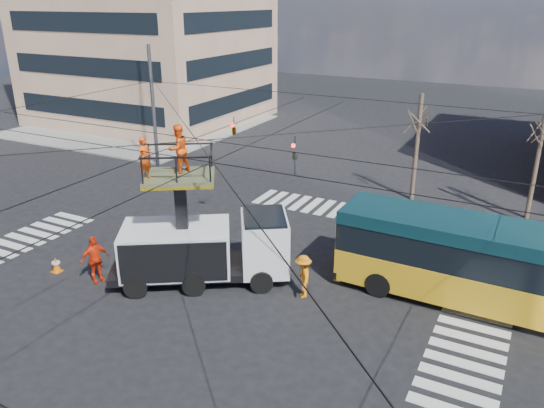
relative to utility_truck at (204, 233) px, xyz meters
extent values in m
plane|color=black|center=(0.18, -0.37, -2.06)|extent=(120.00, 120.00, 0.00)
cube|color=slate|center=(-20.82, 20.63, -2.00)|extent=(18.00, 18.00, 0.12)
cube|color=black|center=(-21.82, 15.63, 0.27)|extent=(15.30, 0.12, 1.50)
cube|color=black|center=(-12.82, 23.63, 0.27)|extent=(0.12, 13.60, 1.50)
cube|color=black|center=(-21.82, 15.63, 3.61)|extent=(15.30, 0.12, 1.50)
cube|color=black|center=(-12.82, 23.63, 3.61)|extent=(0.12, 13.60, 1.50)
cube|color=black|center=(-21.82, 15.63, 6.94)|extent=(15.30, 0.12, 1.50)
cube|color=black|center=(-12.82, 23.63, 6.94)|extent=(0.12, 13.60, 1.50)
cylinder|color=#2D2D30|center=(-11.82, 11.63, 1.94)|extent=(0.24, 0.24, 8.00)
cylinder|color=black|center=(0.18, 11.63, 3.64)|extent=(24.00, 0.03, 0.03)
cylinder|color=black|center=(0.18, -0.37, 3.84)|extent=(24.02, 24.02, 0.03)
cylinder|color=black|center=(0.18, -0.37, 3.84)|extent=(24.02, 24.02, 0.03)
cylinder|color=black|center=(0.18, -1.57, 3.54)|extent=(24.00, 0.03, 0.03)
cylinder|color=black|center=(0.18, 0.83, 3.54)|extent=(24.00, 0.03, 0.03)
cylinder|color=black|center=(-1.02, -0.37, 3.44)|extent=(0.03, 24.00, 0.03)
cylinder|color=black|center=(1.38, -0.37, 3.44)|extent=(0.03, 24.00, 0.03)
imported|color=black|center=(2.68, 2.63, 3.04)|extent=(0.16, 0.20, 1.00)
imported|color=black|center=(-1.32, 4.63, 3.29)|extent=(0.26, 1.24, 0.50)
cylinder|color=#382B21|center=(5.18, 13.13, 0.94)|extent=(0.24, 0.24, 6.00)
cylinder|color=#382B21|center=(11.18, 13.13, 0.94)|extent=(0.24, 0.24, 6.00)
cube|color=black|center=(-0.17, -0.11, -1.51)|extent=(7.10, 5.58, 0.30)
cube|color=white|center=(2.04, 1.27, -0.51)|extent=(2.80, 2.99, 2.20)
cube|color=black|center=(2.04, 1.27, 0.29)|extent=(2.58, 2.80, 0.80)
cube|color=white|center=(-0.93, -0.59, -0.61)|extent=(4.89, 4.35, 1.80)
cylinder|color=black|center=(2.48, 0.19, -1.61)|extent=(0.95, 0.77, 0.90)
cylinder|color=black|center=(1.26, 2.14, -1.61)|extent=(0.95, 0.77, 0.90)
cylinder|color=black|center=(0.27, -1.19, -1.61)|extent=(0.95, 0.77, 0.90)
cylinder|color=black|center=(-0.95, 0.76, -1.61)|extent=(0.95, 0.77, 0.90)
cylinder|color=black|center=(-1.59, -2.36, -1.61)|extent=(0.95, 0.77, 0.90)
cylinder|color=black|center=(-2.81, -0.41, -1.61)|extent=(0.95, 0.77, 0.90)
cube|color=black|center=(-0.68, -0.43, 0.86)|extent=(0.62, 0.62, 3.04)
cube|color=#494D2E|center=(-0.68, -0.43, 2.38)|extent=(3.32, 3.16, 0.12)
cube|color=yellow|center=(-0.68, -0.43, 2.26)|extent=(3.32, 3.16, 0.12)
imported|color=#F24F0F|center=(-1.41, -1.40, 3.23)|extent=(0.44, 0.62, 1.58)
imported|color=#F24F0F|center=(-0.85, -0.17, 3.37)|extent=(0.90, 1.04, 1.86)
cube|color=gold|center=(10.79, 3.09, -1.11)|extent=(12.00, 2.82, 1.30)
cube|color=black|center=(10.79, 3.09, 0.09)|extent=(12.00, 2.77, 1.10)
cube|color=#0B2A30|center=(10.79, 3.09, 0.89)|extent=(12.00, 2.82, 0.50)
cube|color=gold|center=(4.91, 3.20, -0.46)|extent=(0.30, 2.47, 2.80)
cube|color=black|center=(4.86, 3.20, -1.61)|extent=(0.20, 2.60, 0.30)
cube|color=gold|center=(5.01, 3.20, 0.79)|extent=(0.13, 1.60, 0.35)
cylinder|color=black|center=(6.58, 1.99, -1.56)|extent=(1.01, 0.32, 1.00)
cylinder|color=black|center=(6.62, 4.35, -1.56)|extent=(1.01, 0.32, 1.00)
cone|color=orange|center=(-5.91, -2.33, -1.74)|extent=(0.36, 0.36, 0.65)
imported|color=#FE3610|center=(-3.81, -2.14, -1.07)|extent=(0.88, 1.25, 1.97)
imported|color=orange|center=(4.05, 0.61, -1.19)|extent=(1.11, 1.29, 1.73)
camera|label=1|loc=(11.15, -15.62, 8.60)|focal=35.00mm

